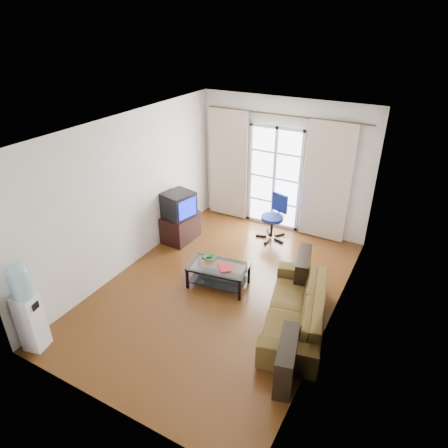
# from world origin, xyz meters

# --- Properties ---
(floor) EXTENTS (5.20, 5.20, 0.00)m
(floor) POSITION_xyz_m (0.00, 0.00, 0.00)
(floor) COLOR brown
(floor) RESTS_ON ground
(ceiling) EXTENTS (5.20, 5.20, 0.00)m
(ceiling) POSITION_xyz_m (0.00, 0.00, 2.70)
(ceiling) COLOR white
(ceiling) RESTS_ON wall_back
(wall_back) EXTENTS (3.60, 0.02, 2.70)m
(wall_back) POSITION_xyz_m (0.00, 2.60, 1.35)
(wall_back) COLOR white
(wall_back) RESTS_ON floor
(wall_front) EXTENTS (3.60, 0.02, 2.70)m
(wall_front) POSITION_xyz_m (0.00, -2.60, 1.35)
(wall_front) COLOR white
(wall_front) RESTS_ON floor
(wall_left) EXTENTS (0.02, 5.20, 2.70)m
(wall_left) POSITION_xyz_m (-1.80, 0.00, 1.35)
(wall_left) COLOR white
(wall_left) RESTS_ON floor
(wall_right) EXTENTS (0.02, 5.20, 2.70)m
(wall_right) POSITION_xyz_m (1.80, 0.00, 1.35)
(wall_right) COLOR white
(wall_right) RESTS_ON floor
(french_door) EXTENTS (1.16, 0.06, 2.15)m
(french_door) POSITION_xyz_m (-0.15, 2.54, 1.07)
(french_door) COLOR white
(french_door) RESTS_ON wall_back
(curtain_rod) EXTENTS (3.30, 0.04, 0.04)m
(curtain_rod) POSITION_xyz_m (0.00, 2.50, 2.38)
(curtain_rod) COLOR #4C3F2D
(curtain_rod) RESTS_ON wall_back
(curtain_left) EXTENTS (0.90, 0.07, 2.35)m
(curtain_left) POSITION_xyz_m (-1.20, 2.48, 1.20)
(curtain_left) COLOR beige
(curtain_left) RESTS_ON curtain_rod
(curtain_right) EXTENTS (0.90, 0.07, 2.35)m
(curtain_right) POSITION_xyz_m (0.95, 2.48, 1.20)
(curtain_right) COLOR beige
(curtain_right) RESTS_ON curtain_rod
(radiator) EXTENTS (0.64, 0.12, 0.64)m
(radiator) POSITION_xyz_m (0.80, 2.50, 0.33)
(radiator) COLOR #9E9DA0
(radiator) RESTS_ON floor
(sofa) EXTENTS (2.37, 1.69, 0.59)m
(sofa) POSITION_xyz_m (1.36, -0.22, 0.29)
(sofa) COLOR olive
(sofa) RESTS_ON floor
(coffee_table) EXTENTS (1.04, 0.69, 0.40)m
(coffee_table) POSITION_xyz_m (-0.08, 0.06, 0.25)
(coffee_table) COLOR silver
(coffee_table) RESTS_ON floor
(bowl) EXTENTS (0.32, 0.32, 0.05)m
(bowl) POSITION_xyz_m (-0.31, 0.18, 0.42)
(bowl) COLOR green
(bowl) RESTS_ON coffee_table
(book) EXTENTS (0.43, 0.43, 0.02)m
(book) POSITION_xyz_m (-0.02, -0.01, 0.41)
(book) COLOR #A42514
(book) RESTS_ON coffee_table
(remote) EXTENTS (0.16, 0.12, 0.02)m
(remote) POSITION_xyz_m (-0.37, 0.17, 0.40)
(remote) COLOR black
(remote) RESTS_ON coffee_table
(tv_stand) EXTENTS (0.52, 0.76, 0.55)m
(tv_stand) POSITION_xyz_m (-1.52, 1.06, 0.27)
(tv_stand) COLOR black
(tv_stand) RESTS_ON floor
(crt_tv) EXTENTS (0.63, 0.64, 0.50)m
(crt_tv) POSITION_xyz_m (-1.52, 1.01, 0.80)
(crt_tv) COLOR black
(crt_tv) RESTS_ON tv_stand
(task_chair) EXTENTS (0.80, 0.80, 0.92)m
(task_chair) POSITION_xyz_m (0.08, 2.01, 0.27)
(task_chair) COLOR black
(task_chair) RESTS_ON floor
(water_cooler) EXTENTS (0.33, 0.33, 1.35)m
(water_cooler) POSITION_xyz_m (-1.60, -2.35, 0.71)
(water_cooler) COLOR white
(water_cooler) RESTS_ON floor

